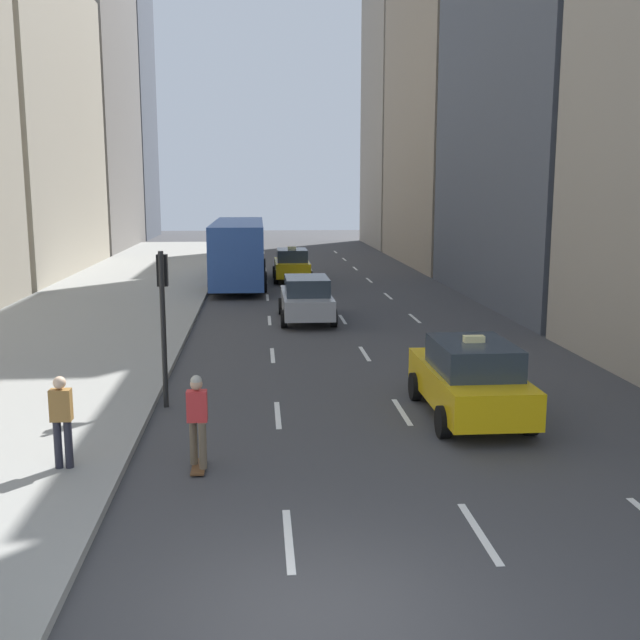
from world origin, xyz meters
TOP-DOWN VIEW (x-y plane):
  - ground_plane at (0.00, 0.00)m, footprint 160.00×160.00m
  - sidewalk_left at (-7.00, 27.00)m, footprint 8.00×66.00m
  - lane_markings at (2.60, 23.00)m, footprint 5.72×56.00m
  - building_row_left at (-14.00, 42.08)m, footprint 6.00×72.68m
  - taxi_lead at (1.20, 32.15)m, footprint 2.02×4.40m
  - taxi_second at (4.00, 7.52)m, footprint 2.02×4.40m
  - sedan_black_near at (1.20, 19.85)m, footprint 2.02×4.67m
  - city_bus at (-1.61, 30.90)m, footprint 2.80×11.61m
  - skateboarder at (-1.70, 4.86)m, footprint 0.36×0.80m
  - pedestrian_near_curb at (-4.02, 4.76)m, footprint 0.36×0.22m
  - traffic_light_pole at (-2.75, 8.94)m, footprint 0.24×0.42m

SIDE VIEW (x-z plane):
  - ground_plane at x=0.00m, z-range 0.00..0.00m
  - lane_markings at x=2.60m, z-range 0.00..0.01m
  - sidewalk_left at x=-7.00m, z-range 0.00..0.15m
  - sedan_black_near at x=1.20m, z-range 0.02..1.71m
  - taxi_lead at x=1.20m, z-range -0.05..1.82m
  - taxi_second at x=4.00m, z-range -0.05..1.82m
  - skateboarder at x=-1.70m, z-range 0.09..1.84m
  - pedestrian_near_curb at x=-4.02m, z-range 0.24..1.89m
  - city_bus at x=-1.61m, z-range 0.16..3.41m
  - traffic_light_pole at x=-2.75m, z-range 0.61..4.21m
  - building_row_left at x=-14.00m, z-range -3.32..33.96m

